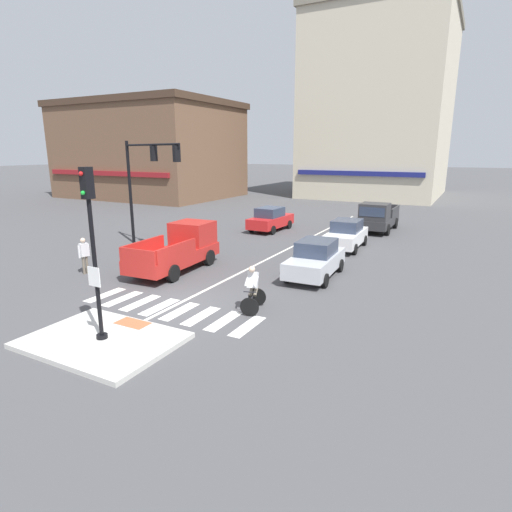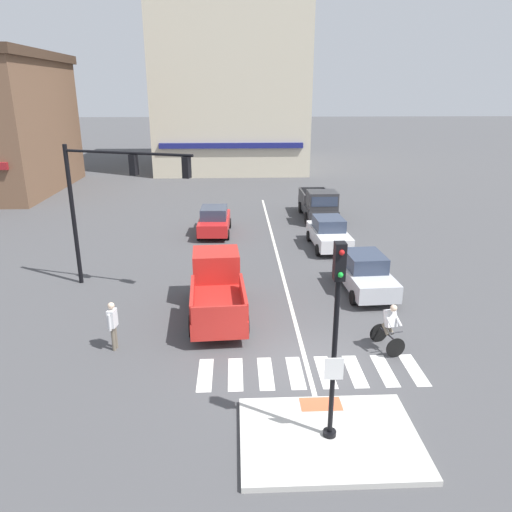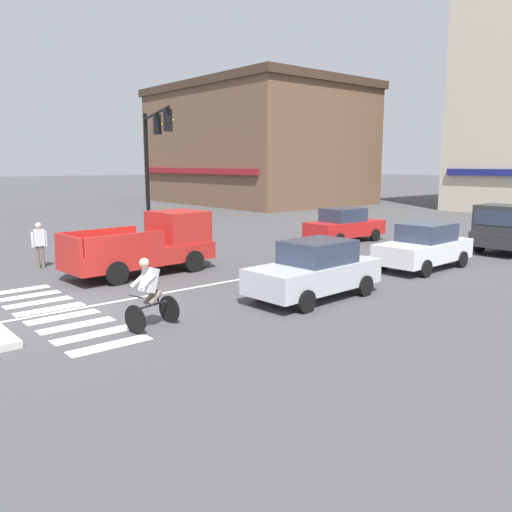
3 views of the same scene
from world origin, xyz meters
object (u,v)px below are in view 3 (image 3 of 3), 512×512
at_px(traffic_light_mast, 153,152).
at_px(pickup_truck_red_westbound_near, 152,245).
at_px(car_silver_eastbound_mid, 315,270).
at_px(cyclist, 150,292).
at_px(car_white_eastbound_far, 424,246).
at_px(pedestrian_at_curb_left, 39,241).
at_px(car_red_westbound_distant, 344,225).

bearing_deg(traffic_light_mast, pickup_truck_red_westbound_near, -31.01).
height_order(car_silver_eastbound_mid, cyclist, cyclist).
xyz_separation_m(traffic_light_mast, car_white_eastbound_far, (10.10, 5.22, -3.44)).
bearing_deg(pedestrian_at_curb_left, car_white_eastbound_far, 49.54).
bearing_deg(cyclist, car_silver_eastbound_mid, 84.53).
relative_size(traffic_light_mast, cyclist, 3.58).
distance_m(traffic_light_mast, car_red_westbound_distant, 9.65).
distance_m(car_red_westbound_distant, car_silver_eastbound_mid, 11.20).
xyz_separation_m(car_white_eastbound_far, cyclist, (-0.09, -11.04, 0.06)).
bearing_deg(car_silver_eastbound_mid, car_white_eastbound_far, 93.58).
height_order(car_silver_eastbound_mid, pickup_truck_red_westbound_near, pickup_truck_red_westbound_near).
bearing_deg(car_white_eastbound_far, car_silver_eastbound_mid, -86.42).
bearing_deg(car_red_westbound_distant, car_silver_eastbound_mid, -53.74).
relative_size(car_silver_eastbound_mid, pickup_truck_red_westbound_near, 0.80).
relative_size(traffic_light_mast, pedestrian_at_curb_left, 3.60).
height_order(traffic_light_mast, cyclist, traffic_light_mast).
bearing_deg(car_red_westbound_distant, traffic_light_mast, -115.32).
xyz_separation_m(car_white_eastbound_far, pickup_truck_red_westbound_near, (-5.74, -7.85, 0.17)).
relative_size(car_silver_eastbound_mid, pedestrian_at_curb_left, 2.50).
bearing_deg(traffic_light_mast, car_silver_eastbound_mid, -4.79).
bearing_deg(car_white_eastbound_far, pedestrian_at_curb_left, -130.46).
bearing_deg(traffic_light_mast, car_white_eastbound_far, 27.34).
relative_size(car_white_eastbound_far, pedestrian_at_curb_left, 2.49).
bearing_deg(traffic_light_mast, pedestrian_at_curb_left, -78.60).
xyz_separation_m(car_silver_eastbound_mid, pickup_truck_red_westbound_near, (-6.12, -1.74, 0.17)).
relative_size(car_red_westbound_distant, cyclist, 2.47).
height_order(car_white_eastbound_far, pickup_truck_red_westbound_near, pickup_truck_red_westbound_near).
distance_m(pickup_truck_red_westbound_near, pedestrian_at_curb_left, 4.27).
xyz_separation_m(traffic_light_mast, car_red_westbound_distant, (3.86, 8.16, -3.44)).
bearing_deg(pickup_truck_red_westbound_near, car_red_westbound_distant, 92.68).
bearing_deg(pedestrian_at_curb_left, car_silver_eastbound_mid, 25.46).
relative_size(pickup_truck_red_westbound_near, cyclist, 3.09).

